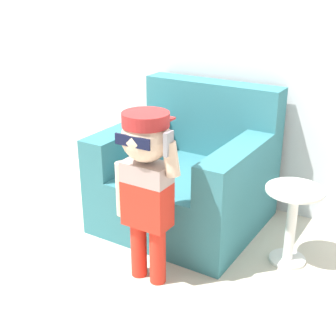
{
  "coord_description": "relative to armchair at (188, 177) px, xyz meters",
  "views": [
    {
      "loc": [
        1.59,
        -2.56,
        1.72
      ],
      "look_at": [
        0.15,
        -0.23,
        0.58
      ],
      "focal_mm": 50.0,
      "sensor_mm": 36.0,
      "label": 1
    }
  ],
  "objects": [
    {
      "name": "ground_plane",
      "position": [
        -0.07,
        -0.18,
        -0.35
      ],
      "size": [
        10.0,
        10.0,
        0.0
      ],
      "primitive_type": "plane",
      "color": "beige"
    },
    {
      "name": "wall_back",
      "position": [
        -0.07,
        0.53,
        0.95
      ],
      "size": [
        10.0,
        0.05,
        2.6
      ],
      "color": "silver",
      "rests_on": "ground_plane"
    },
    {
      "name": "person_child",
      "position": [
        0.16,
        -0.77,
        0.35
      ],
      "size": [
        0.43,
        0.32,
        1.05
      ],
      "color": "red",
      "rests_on": "ground_plane"
    },
    {
      "name": "armchair",
      "position": [
        0.0,
        0.0,
        0.0
      ],
      "size": [
        1.07,
        1.02,
        0.99
      ],
      "color": "teal",
      "rests_on": "ground_plane"
    },
    {
      "name": "side_table",
      "position": [
        0.82,
        -0.14,
        -0.04
      ],
      "size": [
        0.36,
        0.36,
        0.51
      ],
      "color": "white",
      "rests_on": "ground_plane"
    }
  ]
}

